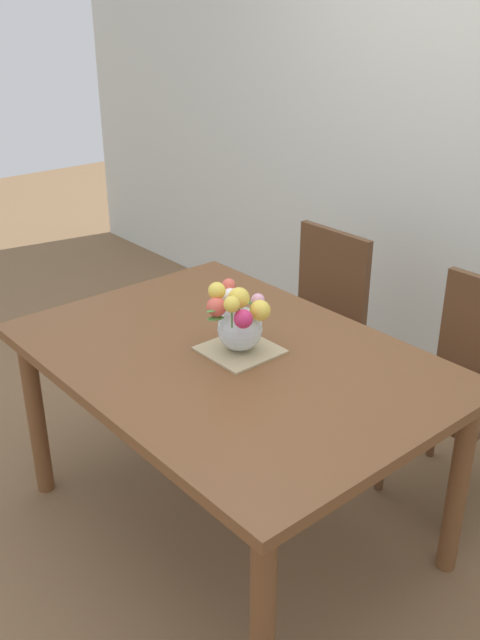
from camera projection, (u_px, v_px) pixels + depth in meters
ground_plane at (231, 524)px, 2.75m from camera, size 12.00×12.00×0.00m
dining_table at (230, 376)px, 2.47m from camera, size 1.51×1.07×0.76m
chair_left at (315, 311)px, 3.33m from camera, size 0.42×0.42×0.90m
chair_right at (468, 378)px, 2.76m from camera, size 0.42×0.42×0.90m
placemat at (240, 350)px, 2.44m from camera, size 0.24×0.24×0.01m
flower_vase at (238, 319)px, 2.38m from camera, size 0.24×0.23×0.25m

